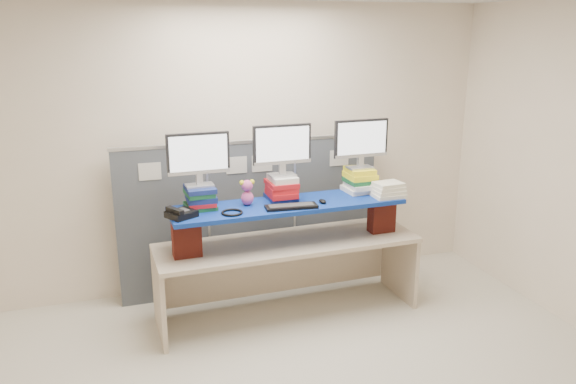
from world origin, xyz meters
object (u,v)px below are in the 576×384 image
object	(u,v)px
monitor_center	(282,147)
monitor_right	(361,141)
desk	(288,256)
blue_board	(288,205)
desk_phone	(181,213)
monitor_left	(198,156)
keyboard	(291,206)

from	to	relation	value
monitor_center	monitor_right	bearing A→B (deg)	0.00
desk	blue_board	world-z (taller)	blue_board
monitor_right	desk_phone	size ratio (longest dim) A/B	1.91
monitor_left	monitor_right	size ratio (longest dim) A/B	1.00
monitor_right	monitor_left	bearing A→B (deg)	-180.00
desk_phone	blue_board	bearing A→B (deg)	-22.82
desk_phone	monitor_center	bearing A→B (deg)	-15.68
blue_board	monitor_center	bearing A→B (deg)	95.70
desk_phone	monitor_left	bearing A→B (deg)	17.20
desk	monitor_left	distance (m)	1.21
keyboard	desk_phone	xyz separation A→B (m)	(-0.93, 0.04, 0.02)
monitor_left	monitor_right	xyz separation A→B (m)	(1.50, 0.04, 0.03)
blue_board	monitor_right	size ratio (longest dim) A/B	3.93
desk	monitor_right	xyz separation A→B (m)	(0.75, 0.14, 0.98)
blue_board	monitor_left	size ratio (longest dim) A/B	3.93
desk	monitor_left	world-z (taller)	monitor_left
monitor_right	keyboard	bearing A→B (deg)	-161.07
monitor_right	keyboard	distance (m)	0.94
monitor_right	desk_phone	world-z (taller)	monitor_right
monitor_left	monitor_right	distance (m)	1.50
monitor_left	monitor_center	distance (m)	0.74
desk	monitor_center	world-z (taller)	monitor_center
desk	monitor_center	distance (m)	0.98
blue_board	desk_phone	bearing A→B (deg)	-175.00
monitor_left	blue_board	bearing A→B (deg)	-9.01
blue_board	monitor_right	world-z (taller)	monitor_right
blue_board	desk_phone	size ratio (longest dim) A/B	7.50
monitor_left	desk_phone	distance (m)	0.50
blue_board	keyboard	distance (m)	0.15
monitor_center	desk	bearing A→B (deg)	-84.30
blue_board	monitor_right	xyz separation A→B (m)	(0.75, 0.14, 0.50)
blue_board	monitor_center	world-z (taller)	monitor_center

